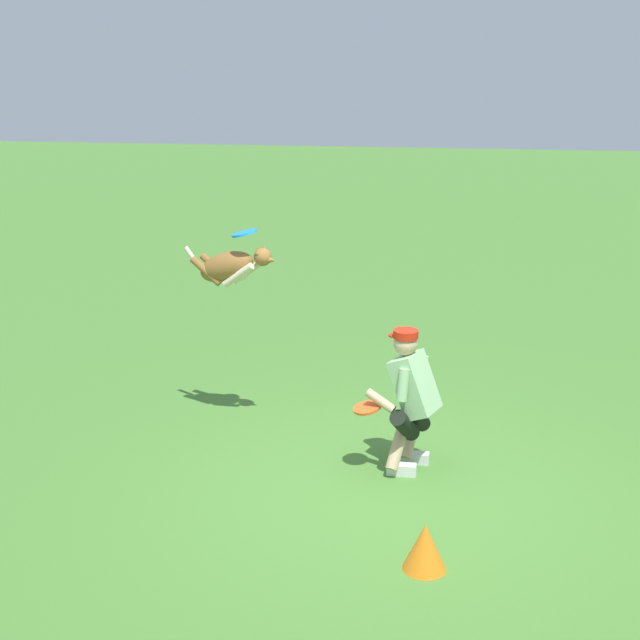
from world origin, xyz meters
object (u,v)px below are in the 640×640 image
object	(u,v)px
frisbee_flying	(244,233)
frisbee_held	(367,408)
person	(411,396)
dog	(231,267)
training_cone	(425,547)

from	to	relation	value
frisbee_flying	frisbee_held	xyz separation A→B (m)	(-1.26, 0.78, -1.36)
person	frisbee_held	distance (m)	0.40
dog	frisbee_flying	size ratio (longest dim) A/B	4.09
dog	frisbee_flying	bearing A→B (deg)	-7.34
person	frisbee_flying	size ratio (longest dim) A/B	5.34
frisbee_flying	frisbee_held	size ratio (longest dim) A/B	0.98
frisbee_flying	training_cone	size ratio (longest dim) A/B	0.68
person	frisbee_flying	world-z (taller)	frisbee_flying
frisbee_flying	person	bearing A→B (deg)	157.75
dog	frisbee_flying	world-z (taller)	frisbee_flying
frisbee_flying	frisbee_held	bearing A→B (deg)	148.23
person	dog	world-z (taller)	dog
frisbee_flying	training_cone	xyz separation A→B (m)	(-1.85, 2.30, -1.80)
frisbee_held	dog	bearing A→B (deg)	-31.02
person	frisbee_flying	bearing A→B (deg)	-1.19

